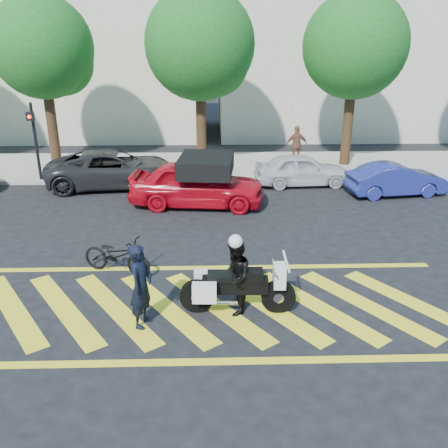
{
  "coord_description": "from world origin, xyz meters",
  "views": [
    {
      "loc": [
        0.42,
        -9.0,
        5.47
      ],
      "look_at": [
        0.73,
        2.29,
        1.05
      ],
      "focal_mm": 38.0,
      "sensor_mm": 36.0,
      "label": 1
    }
  ],
  "objects_px": {
    "police_motorcycle": "(236,287)",
    "parked_mid_right": "(302,169)",
    "officer_bike": "(141,286)",
    "red_convertible": "(197,184)",
    "officer_moto": "(235,277)",
    "parked_right": "(396,180)",
    "parked_mid_left": "(114,169)",
    "bicycle": "(117,255)"
  },
  "relations": [
    {
      "from": "parked_mid_left",
      "to": "parked_right",
      "type": "height_order",
      "value": "parked_mid_left"
    },
    {
      "from": "police_motorcycle",
      "to": "parked_mid_right",
      "type": "xyz_separation_m",
      "value": [
        3.11,
        9.39,
        0.04
      ]
    },
    {
      "from": "police_motorcycle",
      "to": "red_convertible",
      "type": "relative_size",
      "value": 0.53
    },
    {
      "from": "officer_bike",
      "to": "parked_mid_left",
      "type": "bearing_deg",
      "value": 30.29
    },
    {
      "from": "police_motorcycle",
      "to": "parked_mid_right",
      "type": "distance_m",
      "value": 9.9
    },
    {
      "from": "red_convertible",
      "to": "parked_right",
      "type": "relative_size",
      "value": 1.29
    },
    {
      "from": "parked_mid_left",
      "to": "parked_right",
      "type": "relative_size",
      "value": 1.43
    },
    {
      "from": "parked_mid_right",
      "to": "parked_right",
      "type": "height_order",
      "value": "parked_mid_right"
    },
    {
      "from": "bicycle",
      "to": "officer_moto",
      "type": "distance_m",
      "value": 3.42
    },
    {
      "from": "bicycle",
      "to": "parked_mid_left",
      "type": "relative_size",
      "value": 0.36
    },
    {
      "from": "officer_bike",
      "to": "red_convertible",
      "type": "bearing_deg",
      "value": 9.5
    },
    {
      "from": "officer_bike",
      "to": "police_motorcycle",
      "type": "xyz_separation_m",
      "value": [
        1.91,
        0.45,
        -0.3
      ]
    },
    {
      "from": "bicycle",
      "to": "police_motorcycle",
      "type": "distance_m",
      "value": 3.42
    },
    {
      "from": "officer_bike",
      "to": "parked_mid_left",
      "type": "distance_m",
      "value": 10.13
    },
    {
      "from": "parked_mid_right",
      "to": "parked_mid_left",
      "type": "bearing_deg",
      "value": 86.61
    },
    {
      "from": "officer_bike",
      "to": "parked_mid_right",
      "type": "height_order",
      "value": "officer_bike"
    },
    {
      "from": "officer_moto",
      "to": "red_convertible",
      "type": "xyz_separation_m",
      "value": [
        -0.97,
        7.0,
        -0.03
      ]
    },
    {
      "from": "red_convertible",
      "to": "parked_mid_left",
      "type": "relative_size",
      "value": 0.9
    },
    {
      "from": "officer_bike",
      "to": "red_convertible",
      "type": "height_order",
      "value": "officer_bike"
    },
    {
      "from": "police_motorcycle",
      "to": "parked_right",
      "type": "height_order",
      "value": "parked_right"
    },
    {
      "from": "police_motorcycle",
      "to": "parked_mid_left",
      "type": "bearing_deg",
      "value": 117.0
    },
    {
      "from": "officer_moto",
      "to": "parked_mid_left",
      "type": "bearing_deg",
      "value": -153.09
    },
    {
      "from": "police_motorcycle",
      "to": "parked_mid_left",
      "type": "distance_m",
      "value": 10.34
    },
    {
      "from": "red_convertible",
      "to": "parked_mid_right",
      "type": "bearing_deg",
      "value": -53.79
    },
    {
      "from": "parked_right",
      "to": "parked_mid_left",
      "type": "bearing_deg",
      "value": 74.6
    },
    {
      "from": "parked_right",
      "to": "officer_moto",
      "type": "bearing_deg",
      "value": 133.49
    },
    {
      "from": "red_convertible",
      "to": "parked_mid_left",
      "type": "distance_m",
      "value": 4.1
    },
    {
      "from": "bicycle",
      "to": "parked_mid_left",
      "type": "bearing_deg",
      "value": 32.0
    },
    {
      "from": "officer_bike",
      "to": "parked_right",
      "type": "xyz_separation_m",
      "value": [
        8.28,
        8.44,
        -0.3
      ]
    },
    {
      "from": "officer_bike",
      "to": "officer_moto",
      "type": "height_order",
      "value": "officer_bike"
    },
    {
      "from": "red_convertible",
      "to": "parked_right",
      "type": "height_order",
      "value": "red_convertible"
    },
    {
      "from": "police_motorcycle",
      "to": "red_convertible",
      "type": "bearing_deg",
      "value": 100.38
    },
    {
      "from": "officer_bike",
      "to": "police_motorcycle",
      "type": "height_order",
      "value": "officer_bike"
    },
    {
      "from": "officer_moto",
      "to": "parked_right",
      "type": "distance_m",
      "value": 10.23
    },
    {
      "from": "police_motorcycle",
      "to": "parked_mid_right",
      "type": "bearing_deg",
      "value": 74.05
    },
    {
      "from": "bicycle",
      "to": "parked_right",
      "type": "distance_m",
      "value": 11.06
    },
    {
      "from": "officer_moto",
      "to": "red_convertible",
      "type": "distance_m",
      "value": 7.06
    },
    {
      "from": "bicycle",
      "to": "parked_mid_left",
      "type": "distance_m",
      "value": 7.65
    },
    {
      "from": "officer_bike",
      "to": "bicycle",
      "type": "xyz_separation_m",
      "value": [
        -0.94,
        2.33,
        -0.41
      ]
    },
    {
      "from": "officer_moto",
      "to": "bicycle",
      "type": "bearing_deg",
      "value": -121.28
    },
    {
      "from": "officer_bike",
      "to": "red_convertible",
      "type": "distance_m",
      "value": 7.5
    },
    {
      "from": "parked_mid_left",
      "to": "officer_moto",
      "type": "bearing_deg",
      "value": -162.22
    }
  ]
}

